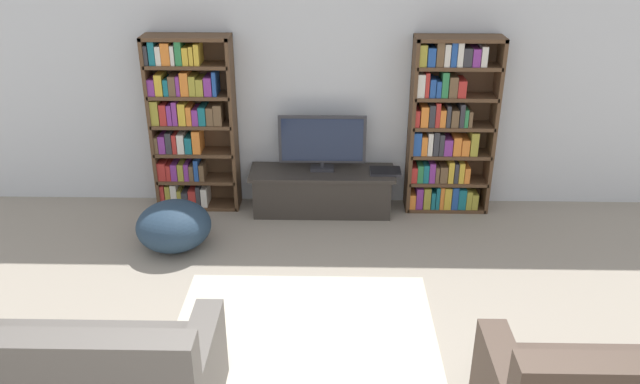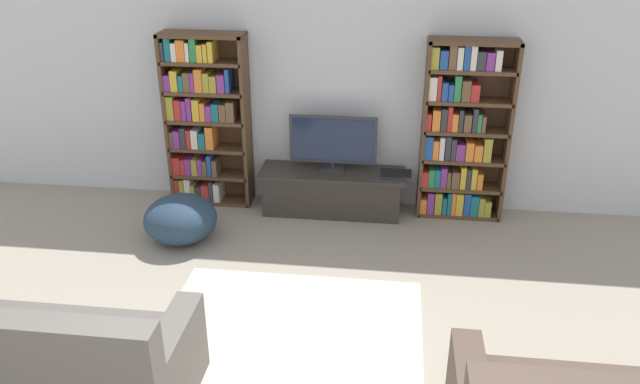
{
  "view_description": "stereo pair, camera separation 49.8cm",
  "coord_description": "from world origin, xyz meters",
  "px_view_note": "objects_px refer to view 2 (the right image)",
  "views": [
    {
      "loc": [
        0.1,
        -1.97,
        2.98
      ],
      "look_at": [
        -0.0,
        2.9,
        0.7
      ],
      "focal_mm": 35.0,
      "sensor_mm": 36.0,
      "label": 1
    },
    {
      "loc": [
        0.6,
        -1.94,
        2.98
      ],
      "look_at": [
        -0.0,
        2.9,
        0.7
      ],
      "focal_mm": 35.0,
      "sensor_mm": 36.0,
      "label": 2
    }
  ],
  "objects_px": {
    "bookshelf_left": "(204,119)",
    "couch_left_sectional": "(52,369)",
    "laptop": "(396,174)",
    "television": "(333,142)",
    "beanbag_ottoman": "(181,219)",
    "tv_stand": "(332,191)",
    "bookshelf_right": "(460,133)"
  },
  "relations": [
    {
      "from": "bookshelf_right",
      "to": "couch_left_sectional",
      "type": "height_order",
      "value": "bookshelf_right"
    },
    {
      "from": "television",
      "to": "tv_stand",
      "type": "bearing_deg",
      "value": -90.0
    },
    {
      "from": "bookshelf_right",
      "to": "couch_left_sectional",
      "type": "distance_m",
      "value": 4.19
    },
    {
      "from": "television",
      "to": "beanbag_ottoman",
      "type": "distance_m",
      "value": 1.69
    },
    {
      "from": "tv_stand",
      "to": "laptop",
      "type": "relative_size",
      "value": 4.71
    },
    {
      "from": "bookshelf_left",
      "to": "couch_left_sectional",
      "type": "height_order",
      "value": "bookshelf_left"
    },
    {
      "from": "bookshelf_left",
      "to": "television",
      "type": "height_order",
      "value": "bookshelf_left"
    },
    {
      "from": "bookshelf_left",
      "to": "bookshelf_right",
      "type": "height_order",
      "value": "same"
    },
    {
      "from": "beanbag_ottoman",
      "to": "television",
      "type": "bearing_deg",
      "value": 31.32
    },
    {
      "from": "couch_left_sectional",
      "to": "beanbag_ottoman",
      "type": "height_order",
      "value": "couch_left_sectional"
    },
    {
      "from": "bookshelf_left",
      "to": "tv_stand",
      "type": "bearing_deg",
      "value": -4.93
    },
    {
      "from": "tv_stand",
      "to": "laptop",
      "type": "height_order",
      "value": "laptop"
    },
    {
      "from": "laptop",
      "to": "beanbag_ottoman",
      "type": "relative_size",
      "value": 0.46
    },
    {
      "from": "television",
      "to": "couch_left_sectional",
      "type": "xyz_separation_m",
      "value": [
        -1.46,
        -3.05,
        -0.46
      ]
    },
    {
      "from": "laptop",
      "to": "television",
      "type": "bearing_deg",
      "value": 174.58
    },
    {
      "from": "bookshelf_left",
      "to": "beanbag_ottoman",
      "type": "xyz_separation_m",
      "value": [
        -0.01,
        -0.91,
        -0.7
      ]
    },
    {
      "from": "laptop",
      "to": "couch_left_sectional",
      "type": "height_order",
      "value": "couch_left_sectional"
    },
    {
      "from": "bookshelf_right",
      "to": "television",
      "type": "bearing_deg",
      "value": -176.75
    },
    {
      "from": "television",
      "to": "laptop",
      "type": "distance_m",
      "value": 0.72
    },
    {
      "from": "television",
      "to": "bookshelf_left",
      "type": "bearing_deg",
      "value": 176.9
    },
    {
      "from": "bookshelf_right",
      "to": "laptop",
      "type": "relative_size",
      "value": 5.72
    },
    {
      "from": "bookshelf_left",
      "to": "couch_left_sectional",
      "type": "distance_m",
      "value": 3.19
    },
    {
      "from": "bookshelf_left",
      "to": "beanbag_ottoman",
      "type": "bearing_deg",
      "value": -90.67
    },
    {
      "from": "couch_left_sectional",
      "to": "television",
      "type": "bearing_deg",
      "value": 64.44
    },
    {
      "from": "bookshelf_right",
      "to": "couch_left_sectional",
      "type": "relative_size",
      "value": 1.06
    },
    {
      "from": "tv_stand",
      "to": "beanbag_ottoman",
      "type": "xyz_separation_m",
      "value": [
        -1.37,
        -0.79,
        -0.0
      ]
    },
    {
      "from": "television",
      "to": "beanbag_ottoman",
      "type": "relative_size",
      "value": 1.28
    },
    {
      "from": "tv_stand",
      "to": "couch_left_sectional",
      "type": "bearing_deg",
      "value": -115.89
    },
    {
      "from": "laptop",
      "to": "bookshelf_left",
      "type": "bearing_deg",
      "value": 176.15
    },
    {
      "from": "bookshelf_right",
      "to": "couch_left_sectional",
      "type": "xyz_separation_m",
      "value": [
        -2.73,
        -3.13,
        -0.58
      ]
    },
    {
      "from": "laptop",
      "to": "couch_left_sectional",
      "type": "relative_size",
      "value": 0.18
    },
    {
      "from": "laptop",
      "to": "couch_left_sectional",
      "type": "distance_m",
      "value": 3.67
    }
  ]
}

